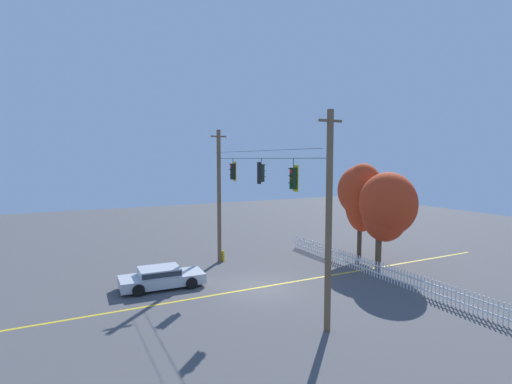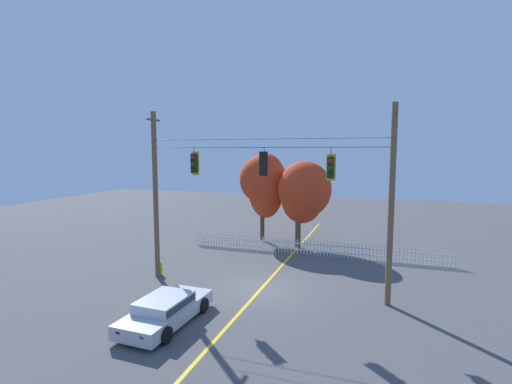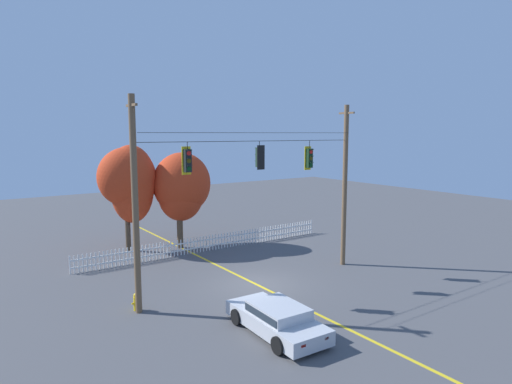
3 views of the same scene
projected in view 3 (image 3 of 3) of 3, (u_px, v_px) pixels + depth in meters
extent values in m
plane|color=#4C4C4F|center=(257.00, 285.00, 22.18)|extent=(80.00, 80.00, 0.00)
cube|color=gold|center=(257.00, 284.00, 22.18)|extent=(0.16, 36.00, 0.01)
cylinder|color=brown|center=(135.00, 207.00, 18.14)|extent=(0.27, 0.27, 9.10)
cylinder|color=brown|center=(345.00, 186.00, 25.02)|extent=(0.27, 0.27, 9.10)
cube|color=brown|center=(132.00, 105.00, 17.60)|extent=(0.10, 1.10, 0.10)
cube|color=brown|center=(347.00, 113.00, 24.48)|extent=(0.10, 1.10, 0.10)
cylinder|color=black|center=(257.00, 141.00, 21.24)|extent=(11.97, 0.02, 0.02)
cylinder|color=black|center=(260.00, 133.00, 20.98)|extent=(11.97, 0.02, 0.02)
cylinder|color=black|center=(187.00, 146.00, 19.18)|extent=(0.03, 0.03, 0.32)
cube|color=yellow|center=(186.00, 161.00, 19.37)|extent=(0.43, 0.02, 1.24)
cube|color=black|center=(188.00, 161.00, 19.27)|extent=(0.30, 0.24, 1.00)
cylinder|color=red|center=(189.00, 153.00, 19.11)|extent=(0.20, 0.03, 0.20)
cube|color=black|center=(189.00, 151.00, 19.06)|extent=(0.22, 0.12, 0.06)
cylinder|color=#463B09|center=(189.00, 161.00, 19.16)|extent=(0.20, 0.03, 0.20)
cube|color=black|center=(189.00, 158.00, 19.10)|extent=(0.22, 0.12, 0.06)
cylinder|color=#073513|center=(189.00, 169.00, 19.20)|extent=(0.20, 0.03, 0.20)
cube|color=black|center=(190.00, 166.00, 19.15)|extent=(0.22, 0.12, 0.06)
cylinder|color=black|center=(259.00, 144.00, 21.35)|extent=(0.03, 0.03, 0.31)
cube|color=black|center=(261.00, 157.00, 21.32)|extent=(0.43, 0.02, 1.18)
cube|color=#1E3323|center=(259.00, 157.00, 21.43)|extent=(0.30, 0.24, 0.95)
cylinder|color=red|center=(258.00, 151.00, 21.50)|extent=(0.20, 0.03, 0.20)
cube|color=#1E3323|center=(257.00, 148.00, 21.52)|extent=(0.22, 0.12, 0.06)
cylinder|color=#463B09|center=(258.00, 157.00, 21.54)|extent=(0.20, 0.03, 0.20)
cube|color=#1E3323|center=(257.00, 155.00, 21.56)|extent=(0.22, 0.12, 0.06)
cylinder|color=#073513|center=(258.00, 164.00, 21.58)|extent=(0.20, 0.03, 0.20)
cube|color=#1E3323|center=(257.00, 161.00, 21.60)|extent=(0.22, 0.12, 0.06)
cylinder|color=black|center=(310.00, 145.00, 23.18)|extent=(0.03, 0.03, 0.43)
cube|color=yellow|center=(308.00, 158.00, 23.38)|extent=(0.43, 0.02, 1.25)
cube|color=black|center=(309.00, 158.00, 23.27)|extent=(0.30, 0.24, 1.01)
cylinder|color=red|center=(311.00, 152.00, 23.12)|extent=(0.20, 0.03, 0.20)
cube|color=black|center=(312.00, 150.00, 23.07)|extent=(0.22, 0.12, 0.06)
cylinder|color=#463B09|center=(311.00, 158.00, 23.16)|extent=(0.20, 0.03, 0.20)
cube|color=black|center=(312.00, 156.00, 23.11)|extent=(0.22, 0.12, 0.06)
cylinder|color=#073513|center=(311.00, 165.00, 23.21)|extent=(0.20, 0.03, 0.20)
cube|color=black|center=(312.00, 163.00, 23.15)|extent=(0.22, 0.12, 0.06)
cube|color=white|center=(70.00, 265.00, 23.75)|extent=(0.06, 0.04, 1.01)
cube|color=white|center=(74.00, 264.00, 23.87)|extent=(0.06, 0.04, 1.01)
cube|color=white|center=(79.00, 264.00, 24.00)|extent=(0.06, 0.04, 1.01)
cube|color=white|center=(83.00, 263.00, 24.13)|extent=(0.06, 0.04, 1.01)
cube|color=white|center=(87.00, 262.00, 24.25)|extent=(0.06, 0.04, 1.01)
cube|color=white|center=(91.00, 262.00, 24.38)|extent=(0.06, 0.04, 1.01)
cube|color=white|center=(96.00, 261.00, 24.51)|extent=(0.06, 0.04, 1.01)
cube|color=white|center=(100.00, 260.00, 24.64)|extent=(0.06, 0.04, 1.01)
cube|color=white|center=(104.00, 260.00, 24.76)|extent=(0.06, 0.04, 1.01)
cube|color=white|center=(108.00, 259.00, 24.89)|extent=(0.06, 0.04, 1.01)
cube|color=white|center=(112.00, 258.00, 25.02)|extent=(0.06, 0.04, 1.01)
cube|color=white|center=(116.00, 258.00, 25.14)|extent=(0.06, 0.04, 1.01)
cube|color=white|center=(120.00, 257.00, 25.27)|extent=(0.06, 0.04, 1.01)
cube|color=white|center=(124.00, 257.00, 25.40)|extent=(0.06, 0.04, 1.01)
cube|color=white|center=(127.00, 256.00, 25.52)|extent=(0.06, 0.04, 1.01)
cube|color=white|center=(131.00, 255.00, 25.65)|extent=(0.06, 0.04, 1.01)
cube|color=white|center=(135.00, 255.00, 25.78)|extent=(0.06, 0.04, 1.01)
cube|color=white|center=(139.00, 254.00, 25.91)|extent=(0.06, 0.04, 1.01)
cube|color=white|center=(142.00, 254.00, 26.03)|extent=(0.06, 0.04, 1.01)
cube|color=white|center=(146.00, 253.00, 26.16)|extent=(0.06, 0.04, 1.01)
cube|color=white|center=(150.00, 252.00, 26.29)|extent=(0.06, 0.04, 1.01)
cube|color=white|center=(153.00, 252.00, 26.41)|extent=(0.06, 0.04, 1.01)
cube|color=white|center=(157.00, 251.00, 26.54)|extent=(0.06, 0.04, 1.01)
cube|color=white|center=(160.00, 251.00, 26.67)|extent=(0.06, 0.04, 1.01)
cube|color=white|center=(164.00, 250.00, 26.79)|extent=(0.06, 0.04, 1.01)
cube|color=white|center=(167.00, 250.00, 26.92)|extent=(0.06, 0.04, 1.01)
cube|color=white|center=(171.00, 249.00, 27.05)|extent=(0.06, 0.04, 1.01)
cube|color=white|center=(174.00, 248.00, 27.18)|extent=(0.06, 0.04, 1.01)
cube|color=white|center=(178.00, 248.00, 27.30)|extent=(0.06, 0.04, 1.01)
cube|color=white|center=(181.00, 247.00, 27.43)|extent=(0.06, 0.04, 1.01)
cube|color=white|center=(184.00, 247.00, 27.56)|extent=(0.06, 0.04, 1.01)
cube|color=white|center=(187.00, 246.00, 27.68)|extent=(0.06, 0.04, 1.01)
cube|color=white|center=(191.00, 246.00, 27.81)|extent=(0.06, 0.04, 1.01)
cube|color=white|center=(194.00, 245.00, 27.94)|extent=(0.06, 0.04, 1.01)
cube|color=white|center=(197.00, 245.00, 28.06)|extent=(0.06, 0.04, 1.01)
cube|color=white|center=(200.00, 244.00, 28.19)|extent=(0.06, 0.04, 1.01)
cube|color=white|center=(203.00, 244.00, 28.32)|extent=(0.06, 0.04, 1.01)
cube|color=white|center=(207.00, 243.00, 28.45)|extent=(0.06, 0.04, 1.01)
cube|color=white|center=(210.00, 243.00, 28.57)|extent=(0.06, 0.04, 1.01)
cube|color=white|center=(213.00, 242.00, 28.70)|extent=(0.06, 0.04, 1.01)
cube|color=white|center=(216.00, 242.00, 28.83)|extent=(0.06, 0.04, 1.01)
cube|color=white|center=(219.00, 241.00, 28.95)|extent=(0.06, 0.04, 1.01)
cube|color=white|center=(222.00, 241.00, 29.08)|extent=(0.06, 0.04, 1.01)
cube|color=white|center=(225.00, 240.00, 29.21)|extent=(0.06, 0.04, 1.01)
cube|color=white|center=(227.00, 240.00, 29.33)|extent=(0.06, 0.04, 1.01)
cube|color=white|center=(230.00, 240.00, 29.46)|extent=(0.06, 0.04, 1.01)
cube|color=white|center=(233.00, 239.00, 29.59)|extent=(0.06, 0.04, 1.01)
cube|color=white|center=(236.00, 239.00, 29.72)|extent=(0.06, 0.04, 1.01)
cube|color=white|center=(239.00, 238.00, 29.84)|extent=(0.06, 0.04, 1.01)
cube|color=white|center=(242.00, 238.00, 29.97)|extent=(0.06, 0.04, 1.01)
cube|color=white|center=(244.00, 237.00, 30.10)|extent=(0.06, 0.04, 1.01)
cube|color=white|center=(247.00, 237.00, 30.22)|extent=(0.06, 0.04, 1.01)
cube|color=white|center=(250.00, 236.00, 30.35)|extent=(0.06, 0.04, 1.01)
cube|color=white|center=(253.00, 236.00, 30.48)|extent=(0.06, 0.04, 1.01)
cube|color=white|center=(255.00, 236.00, 30.60)|extent=(0.06, 0.04, 1.01)
cube|color=white|center=(258.00, 235.00, 30.73)|extent=(0.06, 0.04, 1.01)
cube|color=white|center=(261.00, 235.00, 30.86)|extent=(0.06, 0.04, 1.01)
cube|color=white|center=(263.00, 234.00, 30.99)|extent=(0.06, 0.04, 1.01)
cube|color=white|center=(266.00, 234.00, 31.11)|extent=(0.06, 0.04, 1.01)
cube|color=white|center=(268.00, 234.00, 31.24)|extent=(0.06, 0.04, 1.01)
cube|color=white|center=(271.00, 233.00, 31.37)|extent=(0.06, 0.04, 1.01)
cube|color=white|center=(273.00, 233.00, 31.49)|extent=(0.06, 0.04, 1.01)
cube|color=white|center=(276.00, 232.00, 31.62)|extent=(0.06, 0.04, 1.01)
cube|color=white|center=(278.00, 232.00, 31.75)|extent=(0.06, 0.04, 1.01)
cube|color=white|center=(281.00, 232.00, 31.87)|extent=(0.06, 0.04, 1.01)
cube|color=white|center=(283.00, 231.00, 32.00)|extent=(0.06, 0.04, 1.01)
cube|color=white|center=(286.00, 231.00, 32.13)|extent=(0.06, 0.04, 1.01)
cube|color=white|center=(288.00, 230.00, 32.26)|extent=(0.06, 0.04, 1.01)
cube|color=white|center=(290.00, 230.00, 32.38)|extent=(0.06, 0.04, 1.01)
cube|color=white|center=(293.00, 230.00, 32.51)|extent=(0.06, 0.04, 1.01)
cube|color=white|center=(295.00, 229.00, 32.64)|extent=(0.06, 0.04, 1.01)
cube|color=white|center=(298.00, 229.00, 32.76)|extent=(0.06, 0.04, 1.01)
cube|color=white|center=(300.00, 228.00, 32.89)|extent=(0.06, 0.04, 1.01)
cube|color=white|center=(302.00, 228.00, 33.02)|extent=(0.06, 0.04, 1.01)
cube|color=white|center=(304.00, 228.00, 33.14)|extent=(0.06, 0.04, 1.01)
cube|color=white|center=(307.00, 227.00, 33.27)|extent=(0.06, 0.04, 1.01)
cube|color=white|center=(309.00, 227.00, 33.40)|extent=(0.06, 0.04, 1.01)
cube|color=white|center=(311.00, 227.00, 33.53)|extent=(0.06, 0.04, 1.01)
cube|color=white|center=(211.00, 246.00, 28.69)|extent=(17.29, 0.03, 0.08)
cube|color=white|center=(211.00, 239.00, 28.63)|extent=(17.29, 0.03, 0.08)
cylinder|color=#473828|center=(128.00, 230.00, 28.33)|extent=(0.33, 0.33, 2.82)
ellipsoid|color=red|center=(132.00, 189.00, 28.06)|extent=(2.74, 2.23, 4.40)
ellipsoid|color=red|center=(131.00, 180.00, 28.06)|extent=(3.12, 2.84, 4.48)
ellipsoid|color=red|center=(127.00, 177.00, 27.89)|extent=(3.69, 3.11, 3.75)
cylinder|color=brown|center=(180.00, 229.00, 29.16)|extent=(0.39, 0.39, 2.59)
ellipsoid|color=red|center=(181.00, 195.00, 29.19)|extent=(3.01, 2.78, 3.51)
ellipsoid|color=red|center=(182.00, 183.00, 29.26)|extent=(3.87, 3.45, 4.10)
cube|color=#B7BABF|center=(276.00, 321.00, 16.79)|extent=(2.00, 4.62, 0.55)
cube|color=#B7BABF|center=(278.00, 310.00, 16.60)|extent=(1.70, 2.24, 0.42)
cube|color=#232D38|center=(278.00, 310.00, 16.60)|extent=(1.73, 2.15, 0.27)
cylinder|color=black|center=(236.00, 317.00, 17.49)|extent=(0.20, 0.65, 0.64)
cylinder|color=black|center=(274.00, 307.00, 18.48)|extent=(0.20, 0.65, 0.64)
cylinder|color=black|center=(278.00, 346.00, 15.13)|extent=(0.20, 0.65, 0.64)
cylinder|color=black|center=(319.00, 332.00, 16.12)|extent=(0.20, 0.65, 0.64)
cube|color=white|center=(235.00, 302.00, 18.38)|extent=(0.20, 0.05, 0.10)
cube|color=white|center=(255.00, 298.00, 18.93)|extent=(0.20, 0.05, 0.10)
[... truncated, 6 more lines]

